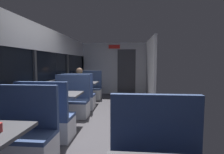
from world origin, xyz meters
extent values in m
cube|color=#423F44|center=(0.00, 0.00, -0.01)|extent=(3.30, 9.20, 0.02)
cube|color=#B2B2B7|center=(-1.45, 0.00, 0.47)|extent=(0.08, 8.40, 0.95)
cube|color=#B2B2B7|center=(-1.45, 0.00, 2.00)|extent=(0.08, 8.40, 0.60)
cube|color=black|center=(-1.46, 0.00, 1.32)|extent=(0.03, 8.40, 0.75)
cube|color=#2D2D30|center=(-1.43, 0.00, 1.32)|extent=(0.06, 0.08, 0.75)
cube|color=#2D2D30|center=(-1.43, 2.10, 1.32)|extent=(0.06, 0.08, 0.75)
cube|color=#2D2D30|center=(-1.43, 4.20, 1.32)|extent=(0.06, 0.08, 0.75)
cube|color=#B2B2B7|center=(0.00, 4.20, 1.15)|extent=(2.90, 0.08, 2.30)
cube|color=#333338|center=(0.55, 4.15, 1.00)|extent=(0.80, 0.04, 2.00)
cube|color=red|center=(0.00, 4.14, 2.12)|extent=(0.50, 0.03, 0.16)
cube|color=#B2B2B7|center=(1.45, 3.00, 1.15)|extent=(0.08, 2.40, 2.30)
cube|color=silver|center=(-0.89, -1.43, 0.20)|extent=(0.95, 0.50, 0.39)
cube|color=#384C7A|center=(-0.89, -1.43, 0.42)|extent=(0.95, 0.50, 0.06)
cube|color=#384C7A|center=(-0.89, -1.22, 0.78)|extent=(0.95, 0.08, 0.65)
cylinder|color=#9E9EA3|center=(-0.89, 0.08, 0.35)|extent=(0.10, 0.10, 0.70)
cube|color=#4C4C51|center=(-0.89, 0.08, 0.72)|extent=(0.90, 0.70, 0.04)
cube|color=silver|center=(-0.89, -0.58, 0.20)|extent=(0.95, 0.50, 0.39)
cube|color=#384C7A|center=(-0.89, -0.58, 0.42)|extent=(0.95, 0.50, 0.06)
cube|color=#384C7A|center=(-0.89, -0.79, 0.78)|extent=(0.95, 0.08, 0.65)
cube|color=silver|center=(-0.89, 0.74, 0.20)|extent=(0.95, 0.50, 0.39)
cube|color=#384C7A|center=(-0.89, 0.74, 0.42)|extent=(0.95, 0.50, 0.06)
cube|color=#384C7A|center=(-0.89, 0.95, 0.78)|extent=(0.95, 0.08, 0.65)
cylinder|color=#9E9EA3|center=(-0.89, 2.24, 0.35)|extent=(0.10, 0.10, 0.70)
cube|color=#4C4C51|center=(-0.89, 2.24, 0.72)|extent=(0.90, 0.70, 0.04)
cube|color=silver|center=(-0.89, 1.58, 0.20)|extent=(0.95, 0.50, 0.39)
cube|color=#384C7A|center=(-0.89, 1.58, 0.42)|extent=(0.95, 0.50, 0.06)
cube|color=#384C7A|center=(-0.89, 1.37, 0.78)|extent=(0.95, 0.08, 0.65)
cube|color=silver|center=(-0.89, 2.90, 0.20)|extent=(0.95, 0.50, 0.39)
cube|color=#384C7A|center=(-0.89, 2.90, 0.42)|extent=(0.95, 0.50, 0.06)
cube|color=#384C7A|center=(-0.89, 3.11, 0.78)|extent=(0.95, 0.08, 0.65)
cube|color=#384C7A|center=(0.89, -1.82, 0.78)|extent=(0.95, 0.08, 0.65)
cube|color=#26262D|center=(-0.89, 1.58, 0.23)|extent=(0.30, 0.36, 0.45)
cube|color=#59724C|center=(-0.89, 1.63, 0.75)|extent=(0.34, 0.22, 0.60)
sphere|color=#8C664C|center=(-0.89, 1.65, 1.16)|extent=(0.20, 0.20, 0.20)
cylinder|color=#59724C|center=(-1.09, 1.81, 0.77)|extent=(0.07, 0.28, 0.07)
cylinder|color=#59724C|center=(-0.69, 1.81, 0.77)|extent=(0.07, 0.28, 0.07)
cylinder|color=#B23333|center=(-0.87, 2.38, 0.79)|extent=(0.07, 0.07, 0.09)
camera|label=1|loc=(0.60, -3.64, 1.43)|focal=27.87mm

